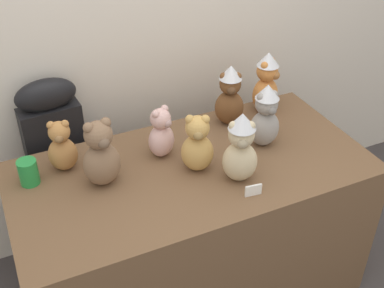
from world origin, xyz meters
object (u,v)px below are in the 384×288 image
at_px(teddy_bear_sand, 241,148).
at_px(instrument_case, 60,172).
at_px(display_table, 192,230).
at_px(teddy_bear_ash, 265,116).
at_px(teddy_bear_caramel, 62,147).
at_px(teddy_bear_ginger, 266,83).
at_px(teddy_bear_mocha, 101,155).
at_px(teddy_bear_honey, 197,145).
at_px(teddy_bear_chestnut, 230,96).
at_px(teddy_bear_blush, 161,134).
at_px(party_cup_green, 28,172).

bearing_deg(teddy_bear_sand, instrument_case, 157.70).
xyz_separation_m(display_table, teddy_bear_ash, (0.37, 0.02, 0.53)).
bearing_deg(display_table, teddy_bear_caramel, 156.34).
height_order(teddy_bear_ash, teddy_bear_ginger, teddy_bear_ginger).
distance_m(display_table, teddy_bear_ash, 0.65).
bearing_deg(teddy_bear_mocha, teddy_bear_honey, -18.49).
height_order(teddy_bear_ash, teddy_bear_sand, teddy_bear_sand).
height_order(teddy_bear_mocha, teddy_bear_chestnut, teddy_bear_chestnut).
xyz_separation_m(teddy_bear_blush, teddy_bear_chestnut, (0.40, 0.11, 0.04)).
relative_size(teddy_bear_mocha, party_cup_green, 2.74).
height_order(teddy_bear_ash, teddy_bear_chestnut, teddy_bear_chestnut).
distance_m(teddy_bear_mocha, teddy_bear_blush, 0.30).
relative_size(teddy_bear_ash, teddy_bear_blush, 1.27).
bearing_deg(teddy_bear_caramel, teddy_bear_ash, 1.61).
distance_m(instrument_case, teddy_bear_honey, 0.82).
xyz_separation_m(instrument_case, teddy_bear_ginger, (1.03, -0.23, 0.39)).
xyz_separation_m(instrument_case, teddy_bear_mocha, (0.12, -0.46, 0.37)).
bearing_deg(instrument_case, teddy_bear_honey, -50.27).
bearing_deg(party_cup_green, instrument_case, 64.32).
bearing_deg(teddy_bear_ash, teddy_bear_ginger, 57.91).
height_order(teddy_bear_mocha, teddy_bear_ash, teddy_bear_ash).
relative_size(teddy_bear_sand, teddy_bear_caramel, 1.33).
relative_size(display_table, teddy_bear_honey, 5.80).
xyz_separation_m(teddy_bear_chestnut, teddy_bear_ginger, (0.22, 0.03, 0.00)).
relative_size(teddy_bear_ash, teddy_bear_ginger, 0.96).
height_order(display_table, teddy_bear_ash, teddy_bear_ash).
bearing_deg(teddy_bear_ash, teddy_bear_honey, -172.64).
relative_size(display_table, teddy_bear_blush, 6.45).
xyz_separation_m(teddy_bear_caramel, teddy_bear_ginger, (1.03, 0.07, 0.04)).
bearing_deg(display_table, teddy_bear_blush, 120.98).
height_order(display_table, instrument_case, instrument_case).
bearing_deg(teddy_bear_ash, party_cup_green, 171.50).
height_order(teddy_bear_chestnut, teddy_bear_caramel, teddy_bear_chestnut).
relative_size(teddy_bear_mocha, teddy_bear_ginger, 0.95).
relative_size(teddy_bear_sand, teddy_bear_ginger, 1.00).
bearing_deg(teddy_bear_mocha, teddy_bear_blush, 8.62).
bearing_deg(instrument_case, teddy_bear_ash, -33.37).
relative_size(display_table, teddy_bear_sand, 4.90).
height_order(instrument_case, teddy_bear_sand, teddy_bear_sand).
height_order(teddy_bear_ginger, party_cup_green, teddy_bear_ginger).
height_order(teddy_bear_honey, teddy_bear_mocha, teddy_bear_mocha).
distance_m(teddy_bear_sand, teddy_bear_caramel, 0.74).
distance_m(display_table, teddy_bear_honey, 0.50).
distance_m(instrument_case, party_cup_green, 0.47).
height_order(teddy_bear_mocha, teddy_bear_blush, teddy_bear_mocha).
height_order(teddy_bear_caramel, teddy_bear_ginger, teddy_bear_ginger).
bearing_deg(teddy_bear_mocha, instrument_case, 97.07).
bearing_deg(party_cup_green, teddy_bear_chestnut, 4.19).
bearing_deg(teddy_bear_caramel, teddy_bear_chestnut, 16.59).
xyz_separation_m(display_table, teddy_bear_ginger, (0.54, 0.28, 0.53)).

